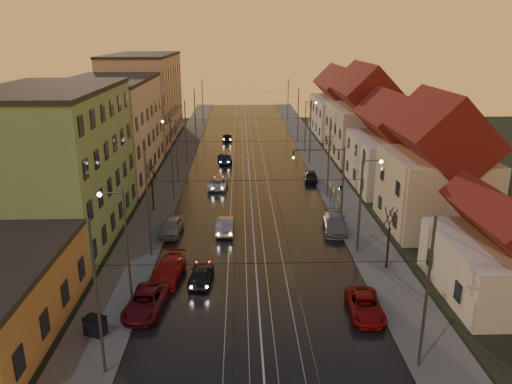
{
  "coord_description": "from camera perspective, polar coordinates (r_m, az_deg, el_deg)",
  "views": [
    {
      "loc": [
        -1.15,
        -29.06,
        17.69
      ],
      "look_at": [
        0.39,
        18.4,
        2.52
      ],
      "focal_mm": 35.0,
      "sensor_mm": 36.0,
      "label": 1
    }
  ],
  "objects": [
    {
      "name": "house_right_4",
      "position": [
        92.73,
        9.58,
        9.63
      ],
      "size": [
        9.18,
        16.32,
        10.0
      ],
      "color": "silver",
      "rests_on": "ground"
    },
    {
      "name": "apartment_left_1",
      "position": [
        47.39,
        -22.0,
        2.75
      ],
      "size": [
        10.0,
        18.0,
        13.0
      ],
      "primitive_type": "cube",
      "color": "#6E9B62",
      "rests_on": "ground"
    },
    {
      "name": "street_lamp_2",
      "position": [
        60.95,
        -9.36,
        5.35
      ],
      "size": [
        1.75,
        0.32,
        8.0
      ],
      "color": "#595B60",
      "rests_on": "ground"
    },
    {
      "name": "catenary_pole_l_4",
      "position": [
        84.42,
        -6.98,
        8.6
      ],
      "size": [
        0.16,
        0.16,
        9.0
      ],
      "primitive_type": "cylinder",
      "color": "#595B60",
      "rests_on": "ground"
    },
    {
      "name": "driving_car_4",
      "position": [
        86.05,
        -3.32,
        6.27
      ],
      "size": [
        1.65,
        3.93,
        1.33
      ],
      "primitive_type": "imported",
      "rotation": [
        0.0,
        0.0,
        3.16
      ],
      "color": "black",
      "rests_on": "ground"
    },
    {
      "name": "driving_car_2",
      "position": [
        59.61,
        -4.36,
        1.04
      ],
      "size": [
        2.42,
        4.74,
        1.28
      ],
      "primitive_type": "imported",
      "rotation": [
        0.0,
        0.0,
        3.08
      ],
      "color": "beige",
      "rests_on": "ground"
    },
    {
      "name": "parked_left_3",
      "position": [
        46.54,
        -9.63,
        -3.9
      ],
      "size": [
        2.08,
        4.51,
        1.5
      ],
      "primitive_type": "imported",
      "rotation": [
        0.0,
        0.0,
        -0.07
      ],
      "color": "#A0A0A5",
      "rests_on": "ground"
    },
    {
      "name": "sidewalk_right",
      "position": [
        72.13,
        7.1,
        3.44
      ],
      "size": [
        4.0,
        120.0,
        0.15
      ],
      "primitive_type": "cube",
      "color": "#4C4C4C",
      "rests_on": "ground"
    },
    {
      "name": "parked_left_2",
      "position": [
        38.42,
        -10.01,
        -8.79
      ],
      "size": [
        2.6,
        5.14,
        1.43
      ],
      "primitive_type": "imported",
      "rotation": [
        0.0,
        0.0,
        -0.12
      ],
      "color": "#9D120F",
      "rests_on": "ground"
    },
    {
      "name": "parked_right_2",
      "position": [
        62.4,
        6.26,
        1.77
      ],
      "size": [
        1.94,
        4.02,
        1.32
      ],
      "primitive_type": "imported",
      "rotation": [
        0.0,
        0.0,
        -0.1
      ],
      "color": "black",
      "rests_on": "ground"
    },
    {
      "name": "street_lamp_0",
      "position": [
        34.52,
        -15.09,
        -4.71
      ],
      "size": [
        1.75,
        0.32,
        8.0
      ],
      "color": "#595B60",
      "rests_on": "ground"
    },
    {
      "name": "ground",
      "position": [
        34.04,
        0.36,
        -13.6
      ],
      "size": [
        160.0,
        160.0,
        0.0
      ],
      "primitive_type": "plane",
      "color": "black",
      "rests_on": "ground"
    },
    {
      "name": "tram_rail_1",
      "position": [
        71.27,
        -1.5,
        3.38
      ],
      "size": [
        0.06,
        120.0,
        0.03
      ],
      "primitive_type": "cube",
      "color": "gray",
      "rests_on": "road"
    },
    {
      "name": "catenary_pole_r_3",
      "position": [
        70.0,
        6.22,
        6.75
      ],
      "size": [
        0.16,
        0.16,
        9.0
      ],
      "primitive_type": "cylinder",
      "color": "#595B60",
      "rests_on": "ground"
    },
    {
      "name": "house_right_3",
      "position": [
        75.25,
        12.25,
        8.23
      ],
      "size": [
        9.18,
        14.28,
        11.5
      ],
      "color": "#C3AF96",
      "rests_on": "ground"
    },
    {
      "name": "street_lamp_1",
      "position": [
        42.36,
        12.25,
        -0.3
      ],
      "size": [
        1.75,
        0.32,
        8.0
      ],
      "color": "#595B60",
      "rests_on": "ground"
    },
    {
      "name": "road",
      "position": [
        71.29,
        -0.88,
        3.36
      ],
      "size": [
        16.0,
        120.0,
        0.04
      ],
      "primitive_type": "cube",
      "color": "black",
      "rests_on": "ground"
    },
    {
      "name": "parked_right_0",
      "position": [
        34.25,
        12.35,
        -12.59
      ],
      "size": [
        2.4,
        4.75,
        1.29
      ],
      "primitive_type": "imported",
      "rotation": [
        0.0,
        0.0,
        -0.06
      ],
      "color": "maroon",
      "rests_on": "ground"
    },
    {
      "name": "catenary_pole_l_5",
      "position": [
        102.18,
        -6.12,
        10.2
      ],
      "size": [
        0.16,
        0.16,
        9.0
      ],
      "primitive_type": "cylinder",
      "color": "#595B60",
      "rests_on": "ground"
    },
    {
      "name": "tram_rail_2",
      "position": [
        71.3,
        -0.26,
        3.39
      ],
      "size": [
        0.06,
        120.0,
        0.03
      ],
      "primitive_type": "cube",
      "color": "gray",
      "rests_on": "road"
    },
    {
      "name": "house_right_1",
      "position": [
        49.2,
        19.88,
        2.23
      ],
      "size": [
        8.67,
        10.2,
        10.8
      ],
      "color": "#C3AF96",
      "rests_on": "ground"
    },
    {
      "name": "tram_rail_3",
      "position": [
        71.35,
        0.89,
        3.4
      ],
      "size": [
        0.06,
        120.0,
        0.03
      ],
      "primitive_type": "cube",
      "color": "gray",
      "rests_on": "road"
    },
    {
      "name": "parked_left_1",
      "position": [
        34.58,
        -12.51,
        -12.21
      ],
      "size": [
        2.77,
        5.14,
        1.37
      ],
      "primitive_type": "imported",
      "rotation": [
        0.0,
        0.0,
        -0.1
      ],
      "color": "#540E17",
      "rests_on": "ground"
    },
    {
      "name": "catenary_pole_l_2",
      "position": [
        55.17,
        -9.58,
        3.63
      ],
      "size": [
        0.16,
        0.16,
        9.0
      ],
      "primitive_type": "cylinder",
      "color": "#595B60",
      "rests_on": "ground"
    },
    {
      "name": "bare_tree_1",
      "position": [
        39.86,
        14.91,
        -5.34
      ],
      "size": [
        1.09,
        1.09,
        5.11
      ],
      "color": "black",
      "rests_on": "ground"
    },
    {
      "name": "catenary_pole_r_2",
      "position": [
        55.53,
        8.33,
        3.79
      ],
      "size": [
        0.16,
        0.16,
        9.0
      ],
      "primitive_type": "cylinder",
      "color": "#595B60",
      "rests_on": "ground"
    },
    {
      "name": "catenary_pole_r_1",
      "position": [
        41.44,
        11.86,
        -1.24
      ],
      "size": [
        0.16,
        0.16,
        9.0
      ],
      "primitive_type": "cylinder",
      "color": "#595B60",
      "rests_on": "ground"
    },
    {
      "name": "catenary_pole_l_3",
      "position": [
        69.72,
        -8.01,
        6.64
      ],
      "size": [
        0.16,
        0.16,
        9.0
      ],
      "primitive_type": "cylinder",
      "color": "#595B60",
      "rests_on": "ground"
    },
    {
      "name": "bare_tree_0",
      "position": [
        52.15,
        -11.76,
        0.38
      ],
      "size": [
        1.09,
        1.09,
        5.11
      ],
      "color": "black",
      "rests_on": "ground"
    },
    {
      "name": "driving_car_0",
      "position": [
        37.57,
        -6.31,
        -9.32
      ],
      "size": [
        1.9,
        4.12,
        1.37
      ],
      "primitive_type": "imported",
      "rotation": [
        0.0,
        0.0,
        3.07
      ],
      "color": "black",
      "rests_on": "ground"
    },
    {
      "name": "driving_car_1",
      "position": [
        46.31,
        -3.57,
        -3.8
      ],
      "size": [
        1.6,
        4.46,
        1.46
      ],
      "primitive_type": "imported",
      "rotation": [
        0.0,
        0.0,
        3.13
      ],
      "color": "gray",
      "rests_on": "ground"
    },
    {
      "name": "parked_right_1",
      "position": [
        47.12,
        8.99,
        -3.59
      ],
      "size": [
        2.61,
        5.34,
        1.5
      ],
      "primitive_type": "imported",
      "rotation": [
        0.0,
        0.0,
        -0.1
      ],
      "color": "gray",
      "rests_on": "ground"
    },
    {
      "name": "catenary_pole_l_0",
      "position": [
        27.58,
        -17.66,
        -11.77
      ],
      "size": [
        0.16,
        0.16,
        9.0
      ],
      "primitive_type": "cylinder",
      "color": "#595B60",
      "rests_on": "ground"
    },
    {
      "name": "bare_tree_2",
      "position": [
        65.88,
        8.31,
        4.18
      ],
      "size": [
        1.09,
        1.09,
        5.11
      ],
      "color": "black",
      "rests_on": "ground"
    },
    {
      "name": "house_right_0",
      "position": [
        38.88,
        26.33,
        -6.56
      ],
      "size": [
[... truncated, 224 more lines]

